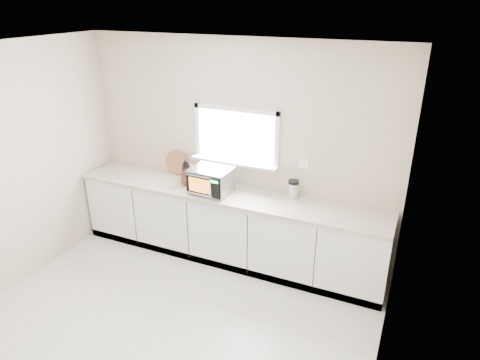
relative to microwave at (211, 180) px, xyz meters
The scene contains 8 objects.
ground 1.94m from the microwave, 84.07° to the right, with size 4.00×4.00×0.00m, color beige.
back_wall 0.51m from the microwave, 66.90° to the left, with size 4.00×0.17×2.70m.
cabinets 0.67m from the microwave, 29.84° to the left, with size 3.92×0.60×0.88m, color silver.
countertop 0.26m from the microwave, 27.19° to the left, with size 3.92×0.64×0.04m, color #B3A294.
microwave is the anchor object (origin of this frame).
knife_block 0.39m from the microwave, 162.90° to the left, with size 0.13×0.24×0.34m.
cutting_board 0.76m from the microwave, 153.95° to the left, with size 0.33×0.33×0.02m, color #A1663E.
coffee_grinder 0.98m from the microwave, 15.65° to the left, with size 0.15×0.15×0.22m.
Camera 1 is at (2.06, -2.53, 3.10)m, focal length 32.00 mm.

